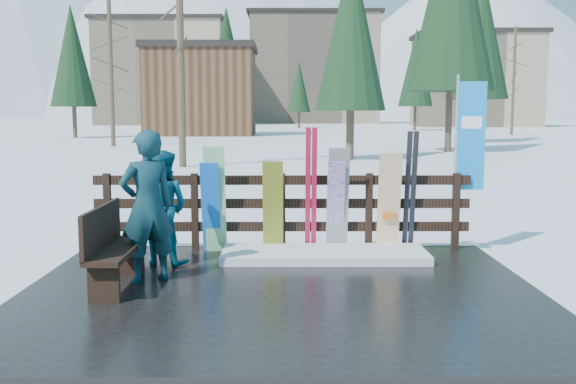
{
  "coord_description": "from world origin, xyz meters",
  "views": [
    {
      "loc": [
        0.05,
        -7.26,
        2.12
      ],
      "look_at": [
        0.09,
        1.0,
        1.1
      ],
      "focal_mm": 40.0,
      "sensor_mm": 36.0,
      "label": 1
    }
  ],
  "objects_px": {
    "snowboard_0": "(211,208)",
    "person_front": "(147,206)",
    "person_back": "(162,207)",
    "snowboard_3": "(335,207)",
    "snowboard_4": "(338,200)",
    "rental_flag": "(467,142)",
    "snowboard_5": "(389,203)",
    "snowboard_2": "(273,207)",
    "snowboard_1": "(215,200)",
    "bench": "(111,245)"
  },
  "relations": [
    {
      "from": "snowboard_3",
      "to": "snowboard_5",
      "type": "xyz_separation_m",
      "value": [
        0.78,
        -0.0,
        0.05
      ]
    },
    {
      "from": "snowboard_5",
      "to": "rental_flag",
      "type": "height_order",
      "value": "rental_flag"
    },
    {
      "from": "bench",
      "to": "snowboard_2",
      "type": "xyz_separation_m",
      "value": [
        1.85,
        1.9,
        0.16
      ]
    },
    {
      "from": "snowboard_3",
      "to": "person_back",
      "type": "height_order",
      "value": "person_back"
    },
    {
      "from": "rental_flag",
      "to": "snowboard_0",
      "type": "bearing_deg",
      "value": -175.93
    },
    {
      "from": "snowboard_3",
      "to": "snowboard_5",
      "type": "relative_size",
      "value": 0.95
    },
    {
      "from": "snowboard_4",
      "to": "person_front",
      "type": "xyz_separation_m",
      "value": [
        -2.43,
        -1.6,
        0.15
      ]
    },
    {
      "from": "snowboard_2",
      "to": "person_back",
      "type": "height_order",
      "value": "person_back"
    },
    {
      "from": "snowboard_2",
      "to": "person_front",
      "type": "bearing_deg",
      "value": -132.94
    },
    {
      "from": "snowboard_3",
      "to": "bench",
      "type": "bearing_deg",
      "value": -145.48
    },
    {
      "from": "snowboard_2",
      "to": "snowboard_5",
      "type": "relative_size",
      "value": 0.92
    },
    {
      "from": "bench",
      "to": "person_front",
      "type": "relative_size",
      "value": 0.81
    },
    {
      "from": "snowboard_1",
      "to": "snowboard_0",
      "type": "bearing_deg",
      "value": 180.0
    },
    {
      "from": "snowboard_4",
      "to": "snowboard_5",
      "type": "bearing_deg",
      "value": -0.0
    },
    {
      "from": "bench",
      "to": "snowboard_1",
      "type": "distance_m",
      "value": 2.17
    },
    {
      "from": "snowboard_2",
      "to": "snowboard_5",
      "type": "bearing_deg",
      "value": -0.0
    },
    {
      "from": "snowboard_1",
      "to": "snowboard_2",
      "type": "relative_size",
      "value": 1.16
    },
    {
      "from": "snowboard_0",
      "to": "snowboard_3",
      "type": "relative_size",
      "value": 0.97
    },
    {
      "from": "snowboard_4",
      "to": "person_front",
      "type": "relative_size",
      "value": 0.86
    },
    {
      "from": "bench",
      "to": "snowboard_0",
      "type": "height_order",
      "value": "snowboard_0"
    },
    {
      "from": "bench",
      "to": "snowboard_5",
      "type": "distance_m",
      "value": 4.03
    },
    {
      "from": "snowboard_3",
      "to": "snowboard_1",
      "type": "bearing_deg",
      "value": -180.0
    },
    {
      "from": "snowboard_1",
      "to": "snowboard_5",
      "type": "distance_m",
      "value": 2.53
    },
    {
      "from": "snowboard_0",
      "to": "person_back",
      "type": "xyz_separation_m",
      "value": [
        -0.58,
        -0.69,
        0.11
      ]
    },
    {
      "from": "person_front",
      "to": "person_back",
      "type": "bearing_deg",
      "value": -121.85
    },
    {
      "from": "snowboard_4",
      "to": "rental_flag",
      "type": "height_order",
      "value": "rental_flag"
    },
    {
      "from": "snowboard_4",
      "to": "person_back",
      "type": "relative_size",
      "value": 1.02
    },
    {
      "from": "snowboard_5",
      "to": "rental_flag",
      "type": "distance_m",
      "value": 1.5
    },
    {
      "from": "person_back",
      "to": "rental_flag",
      "type": "bearing_deg",
      "value": -148.44
    },
    {
      "from": "bench",
      "to": "snowboard_4",
      "type": "distance_m",
      "value": 3.39
    },
    {
      "from": "snowboard_2",
      "to": "person_front",
      "type": "distance_m",
      "value": 2.19
    },
    {
      "from": "snowboard_5",
      "to": "rental_flag",
      "type": "relative_size",
      "value": 0.57
    },
    {
      "from": "rental_flag",
      "to": "snowboard_2",
      "type": "bearing_deg",
      "value": -174.65
    },
    {
      "from": "bench",
      "to": "snowboard_5",
      "type": "xyz_separation_m",
      "value": [
        3.54,
        1.9,
        0.22
      ]
    },
    {
      "from": "snowboard_0",
      "to": "person_front",
      "type": "relative_size",
      "value": 0.74
    },
    {
      "from": "person_back",
      "to": "snowboard_2",
      "type": "bearing_deg",
      "value": -135.85
    },
    {
      "from": "snowboard_4",
      "to": "rental_flag",
      "type": "distance_m",
      "value": 2.12
    },
    {
      "from": "snowboard_2",
      "to": "snowboard_3",
      "type": "xyz_separation_m",
      "value": [
        0.91,
        0.0,
        0.01
      ]
    },
    {
      "from": "snowboard_4",
      "to": "snowboard_5",
      "type": "height_order",
      "value": "snowboard_4"
    },
    {
      "from": "snowboard_1",
      "to": "person_front",
      "type": "bearing_deg",
      "value": -111.99
    },
    {
      "from": "snowboard_5",
      "to": "snowboard_3",
      "type": "bearing_deg",
      "value": 180.0
    },
    {
      "from": "person_front",
      "to": "rental_flag",
      "type": "bearing_deg",
      "value": 171.47
    },
    {
      "from": "snowboard_3",
      "to": "snowboard_4",
      "type": "distance_m",
      "value": 0.1
    },
    {
      "from": "snowboard_2",
      "to": "snowboard_0",
      "type": "bearing_deg",
      "value": -180.0
    },
    {
      "from": "rental_flag",
      "to": "person_back",
      "type": "relative_size",
      "value": 1.68
    },
    {
      "from": "snowboard_3",
      "to": "snowboard_0",
      "type": "bearing_deg",
      "value": -180.0
    },
    {
      "from": "snowboard_0",
      "to": "rental_flag",
      "type": "height_order",
      "value": "rental_flag"
    },
    {
      "from": "snowboard_1",
      "to": "person_back",
      "type": "height_order",
      "value": "snowboard_1"
    },
    {
      "from": "bench",
      "to": "snowboard_5",
      "type": "bearing_deg",
      "value": 28.2
    },
    {
      "from": "snowboard_0",
      "to": "snowboard_2",
      "type": "relative_size",
      "value": 1.0
    }
  ]
}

